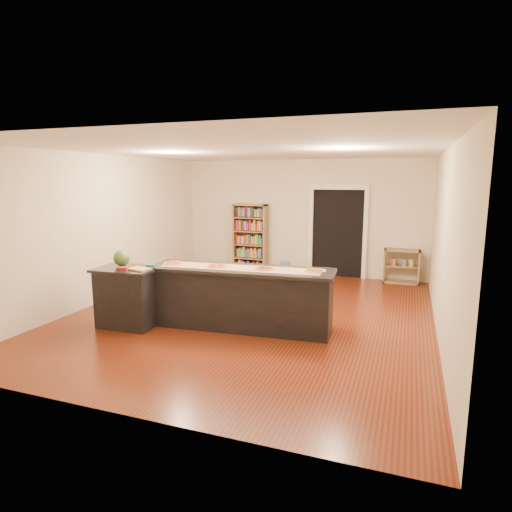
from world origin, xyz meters
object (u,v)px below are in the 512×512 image
(kitchen_island, at_px, (240,297))
(side_counter, at_px, (129,296))
(watermelon, at_px, (122,258))
(bookshelf, at_px, (250,238))
(low_shelf, at_px, (401,266))
(waste_bin, at_px, (285,269))

(kitchen_island, height_order, side_counter, kitchen_island)
(kitchen_island, bearing_deg, watermelon, -171.09)
(bookshelf, relative_size, watermelon, 6.57)
(bookshelf, bearing_deg, watermelon, -97.03)
(side_counter, height_order, watermelon, watermelon)
(kitchen_island, relative_size, low_shelf, 3.78)
(low_shelf, relative_size, waste_bin, 2.29)
(side_counter, bearing_deg, low_shelf, 45.19)
(side_counter, xyz_separation_m, low_shelf, (4.05, 4.51, -0.09))
(bookshelf, height_order, low_shelf, bookshelf)
(side_counter, bearing_deg, watermelon, 147.71)
(side_counter, bearing_deg, waste_bin, 69.73)
(kitchen_island, distance_m, waste_bin, 3.85)
(kitchen_island, relative_size, side_counter, 3.04)
(kitchen_island, distance_m, side_counter, 1.80)
(side_counter, distance_m, waste_bin, 4.58)
(waste_bin, bearing_deg, kitchen_island, -84.81)
(kitchen_island, relative_size, bookshelf, 1.70)
(waste_bin, height_order, watermelon, watermelon)
(side_counter, bearing_deg, kitchen_island, 14.59)
(bookshelf, relative_size, low_shelf, 2.22)
(bookshelf, relative_size, waste_bin, 5.07)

